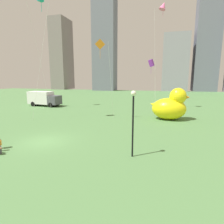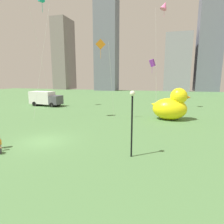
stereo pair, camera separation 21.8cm
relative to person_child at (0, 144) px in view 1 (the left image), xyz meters
The scene contains 9 objects.
ground_plane 3.32m from the person_child, 56.18° to the left, with size 140.00×140.00×0.00m, color #507C46.
person_child is the anchor object (origin of this frame).
giant_inflatable_duck 19.57m from the person_child, 49.72° to the left, with size 5.07×3.25×4.20m.
lamppost 10.25m from the person_child, 10.02° to the left, with size 0.36×0.36×4.63m.
box_truck 23.61m from the person_child, 117.85° to the left, with size 6.70×2.75×2.85m.
city_skyline 76.03m from the person_child, 84.29° to the left, with size 86.41×15.61×41.38m.
kite_purple 24.20m from the person_child, 65.63° to the left, with size 1.28×1.43×8.53m.
kite_pink 29.80m from the person_child, 64.05° to the left, with size 2.26×2.18×17.46m.
kite_orange 15.42m from the person_child, 72.10° to the left, with size 2.03×2.82×10.21m.
Camera 1 is at (9.87, -13.21, 5.44)m, focal length 29.69 mm.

